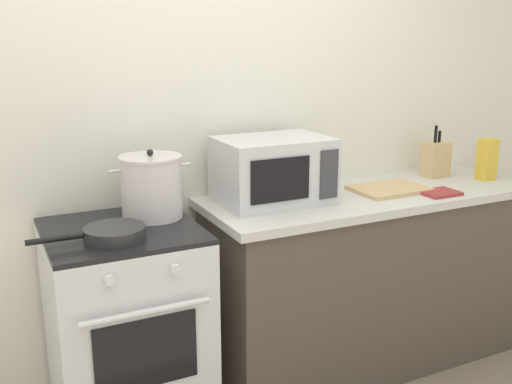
% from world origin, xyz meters
% --- Properties ---
extents(back_wall, '(4.40, 0.10, 2.50)m').
position_xyz_m(back_wall, '(0.30, 0.97, 1.25)').
color(back_wall, silver).
rests_on(back_wall, ground_plane).
extents(lower_cabinet_right, '(1.64, 0.56, 0.88)m').
position_xyz_m(lower_cabinet_right, '(0.90, 0.62, 0.44)').
color(lower_cabinet_right, '#4C4238').
rests_on(lower_cabinet_right, ground_plane).
extents(countertop_right, '(1.70, 0.60, 0.04)m').
position_xyz_m(countertop_right, '(0.90, 0.62, 0.90)').
color(countertop_right, beige).
rests_on(countertop_right, lower_cabinet_right).
extents(stove, '(0.60, 0.64, 0.92)m').
position_xyz_m(stove, '(-0.35, 0.60, 0.46)').
color(stove, silver).
rests_on(stove, ground_plane).
extents(stock_pot, '(0.34, 0.26, 0.29)m').
position_xyz_m(stock_pot, '(-0.19, 0.69, 1.05)').
color(stock_pot, silver).
rests_on(stock_pot, stove).
extents(frying_pan, '(0.43, 0.23, 0.05)m').
position_xyz_m(frying_pan, '(-0.41, 0.48, 0.95)').
color(frying_pan, '#28282B').
rests_on(frying_pan, stove).
extents(microwave, '(0.50, 0.37, 0.30)m').
position_xyz_m(microwave, '(0.38, 0.68, 1.07)').
color(microwave, silver).
rests_on(microwave, countertop_right).
extents(cutting_board, '(0.36, 0.26, 0.02)m').
position_xyz_m(cutting_board, '(0.99, 0.60, 0.93)').
color(cutting_board, tan).
rests_on(cutting_board, countertop_right).
extents(knife_block, '(0.13, 0.10, 0.28)m').
position_xyz_m(knife_block, '(1.41, 0.74, 1.02)').
color(knife_block, tan).
rests_on(knife_block, countertop_right).
extents(pasta_box, '(0.08, 0.08, 0.22)m').
position_xyz_m(pasta_box, '(1.61, 0.57, 1.03)').
color(pasta_box, gold).
rests_on(pasta_box, countertop_right).
extents(oven_mitt, '(0.18, 0.14, 0.02)m').
position_xyz_m(oven_mitt, '(1.17, 0.44, 0.93)').
color(oven_mitt, '#993333').
rests_on(oven_mitt, countertop_right).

